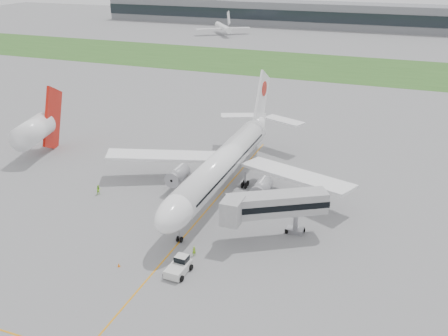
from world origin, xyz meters
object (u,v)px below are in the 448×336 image
at_px(pushback_tug, 179,266).
at_px(neighbor_aircraft, 36,129).
at_px(ground_crew_near, 194,251).
at_px(airliner, 225,161).
at_px(jet_bridge, 271,205).

bearing_deg(pushback_tug, neighbor_aircraft, 151.31).
bearing_deg(ground_crew_near, airliner, -125.71).
height_order(airliner, pushback_tug, airliner).
bearing_deg(neighbor_aircraft, pushback_tug, -44.90).
distance_m(pushback_tug, ground_crew_near, 4.52).
bearing_deg(airliner, ground_crew_near, -80.96).
height_order(jet_bridge, neighbor_aircraft, neighbor_aircraft).
bearing_deg(neighbor_aircraft, ground_crew_near, -40.61).
height_order(airliner, ground_crew_near, airliner).
distance_m(pushback_tug, jet_bridge, 16.77).
bearing_deg(airliner, jet_bridge, -47.71).
distance_m(jet_bridge, neighbor_aircraft, 58.40).
xyz_separation_m(airliner, jet_bridge, (12.54, -13.79, -0.07)).
height_order(airliner, neighbor_aircraft, airliner).
distance_m(airliner, jet_bridge, 18.64).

